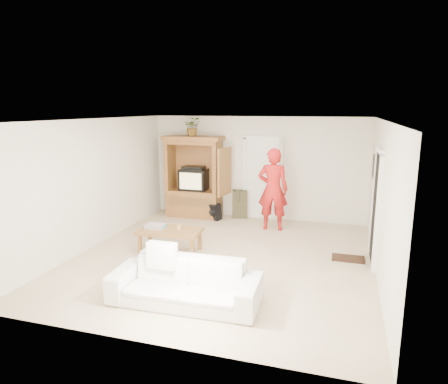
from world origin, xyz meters
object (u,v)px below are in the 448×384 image
object	(u,v)px
armoire	(195,182)
man	(273,189)
sofa	(185,282)
coffee_table	(170,232)

from	to	relation	value
armoire	man	bearing A→B (deg)	-15.50
sofa	coffee_table	bearing A→B (deg)	118.11
armoire	man	world-z (taller)	armoire
armoire	sofa	bearing A→B (deg)	-71.02
man	sofa	bearing A→B (deg)	77.56
coffee_table	sofa	bearing A→B (deg)	-64.07
armoire	man	distance (m)	2.24
sofa	coffee_table	world-z (taller)	sofa
man	sofa	world-z (taller)	man
armoire	coffee_table	size ratio (longest dim) A/B	1.66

